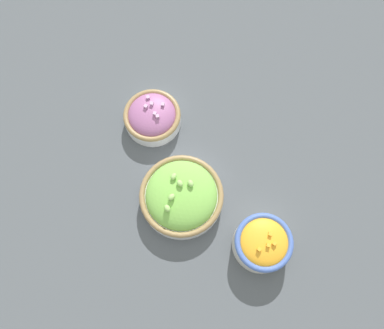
{
  "coord_description": "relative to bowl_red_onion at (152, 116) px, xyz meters",
  "views": [
    {
      "loc": [
        0.23,
        -0.09,
        0.8
      ],
      "look_at": [
        0.0,
        0.0,
        0.03
      ],
      "focal_mm": 35.0,
      "sensor_mm": 36.0,
      "label": 1
    }
  ],
  "objects": [
    {
      "name": "ground_plane",
      "position": [
        0.14,
        0.04,
        -0.03
      ],
      "size": [
        3.0,
        3.0,
        0.0
      ],
      "primitive_type": "plane",
      "color": "#4C5156"
    },
    {
      "name": "bowl_red_onion",
      "position": [
        0.0,
        0.0,
        0.0
      ],
      "size": [
        0.13,
        0.13,
        0.06
      ],
      "color": "white",
      "rests_on": "ground_plane"
    },
    {
      "name": "bowl_lettuce",
      "position": [
        0.2,
        -0.01,
        0.0
      ],
      "size": [
        0.18,
        0.18,
        0.08
      ],
      "color": "white",
      "rests_on": "ground_plane"
    },
    {
      "name": "bowl_squash",
      "position": [
        0.35,
        0.11,
        0.01
      ],
      "size": [
        0.12,
        0.12,
        0.07
      ],
      "color": "silver",
      "rests_on": "ground_plane"
    }
  ]
}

